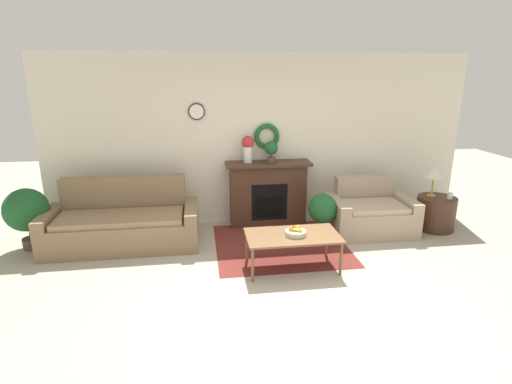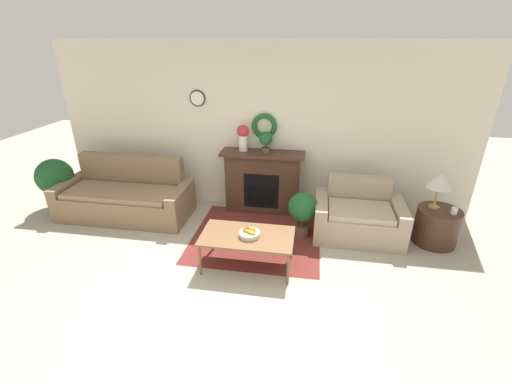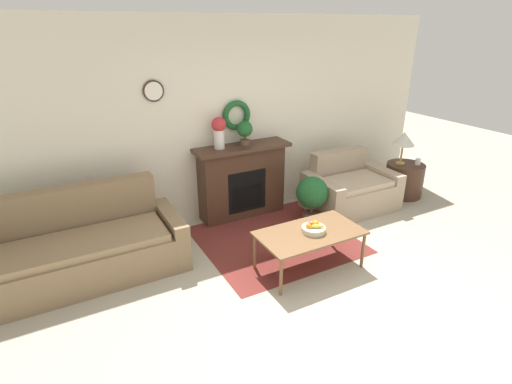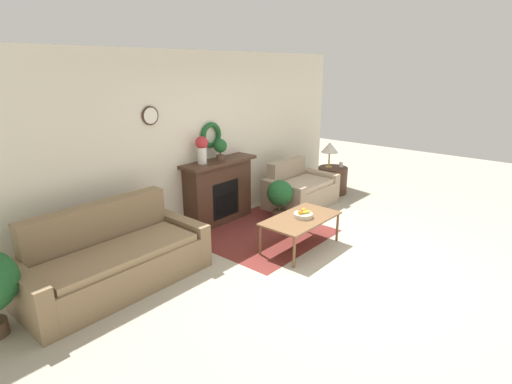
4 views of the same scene
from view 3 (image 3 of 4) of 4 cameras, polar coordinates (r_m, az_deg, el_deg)
ground_plane at (r=4.20m, az=11.94°, el=-15.53°), size 16.00×16.00×0.00m
floor_rug at (r=5.20m, az=2.83°, el=-6.77°), size 1.87×1.74×0.01m
wall_back at (r=5.55m, az=-3.80°, el=10.15°), size 6.80×0.14×2.70m
fireplace at (r=5.65m, az=-2.02°, el=1.66°), size 1.35×0.41×1.04m
couch_left at (r=4.77m, az=-23.49°, el=-7.46°), size 2.12×0.91×0.94m
loveseat_right at (r=6.11m, az=13.22°, el=0.35°), size 1.28×0.89×0.82m
coffee_table at (r=4.48m, az=7.70°, el=-6.08°), size 1.17×0.64×0.46m
fruit_bowl at (r=4.45m, az=8.19°, el=-5.15°), size 0.26×0.26×0.13m
side_table_by_loveseat at (r=6.83m, az=20.38°, el=1.65°), size 0.59×0.59×0.53m
table_lamp at (r=6.61m, az=20.36°, el=7.09°), size 0.34×0.34×0.51m
mug at (r=6.76m, az=22.13°, el=4.02°), size 0.08×0.08×0.10m
vase_on_mantel_left at (r=5.29m, az=-5.32°, el=8.76°), size 0.19×0.19×0.42m
potted_plant_on_mantel at (r=5.44m, az=-1.61°, el=8.76°), size 0.21×0.21×0.33m
potted_plant_floor_by_loveseat at (r=5.46m, az=8.00°, el=-0.41°), size 0.44×0.44×0.69m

